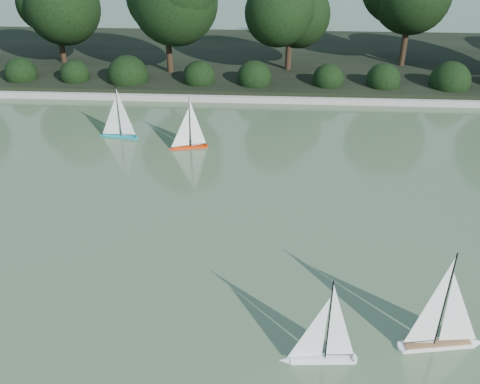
# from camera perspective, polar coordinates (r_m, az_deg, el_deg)

# --- Properties ---
(ground) EXTENTS (80.00, 80.00, 0.00)m
(ground) POSITION_cam_1_polar(r_m,az_deg,el_deg) (8.95, -0.04, -10.96)
(ground) COLOR #384D2E
(ground) RESTS_ON ground
(pond_coping) EXTENTS (40.00, 0.35, 0.18)m
(pond_coping) POSITION_cam_1_polar(r_m,az_deg,el_deg) (16.77, 1.77, 9.92)
(pond_coping) COLOR gray
(pond_coping) RESTS_ON ground
(far_bank) EXTENTS (40.00, 8.00, 0.30)m
(far_bank) POSITION_cam_1_polar(r_m,az_deg,el_deg) (20.55, 2.13, 13.92)
(far_bank) COLOR black
(far_bank) RESTS_ON ground
(shrub_hedge) EXTENTS (29.10, 1.10, 1.10)m
(shrub_hedge) POSITION_cam_1_polar(r_m,az_deg,el_deg) (17.50, 1.89, 12.04)
(shrub_hedge) COLOR black
(shrub_hedge) RESTS_ON ground
(sailboat_white_a) EXTENTS (1.12, 0.25, 1.52)m
(sailboat_white_a) POSITION_cam_1_polar(r_m,az_deg,el_deg) (7.86, 8.21, -16.13)
(sailboat_white_a) COLOR white
(sailboat_white_a) RESTS_ON ground
(sailboat_white_b) EXTENTS (1.33, 0.42, 1.81)m
(sailboat_white_b) POSITION_cam_1_polar(r_m,az_deg,el_deg) (8.50, 21.20, -13.68)
(sailboat_white_b) COLOR white
(sailboat_white_b) RESTS_ON ground
(sailboat_orange) EXTENTS (1.06, 0.40, 1.45)m
(sailboat_orange) POSITION_cam_1_polar(r_m,az_deg,el_deg) (13.66, -5.77, 5.53)
(sailboat_orange) COLOR red
(sailboat_orange) RESTS_ON ground
(sailboat_teal) EXTENTS (1.12, 0.31, 1.52)m
(sailboat_teal) POSITION_cam_1_polar(r_m,az_deg,el_deg) (14.61, -13.06, 6.61)
(sailboat_teal) COLOR #108489
(sailboat_teal) RESTS_ON ground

